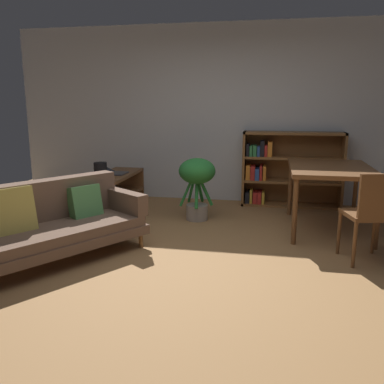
{
  "coord_description": "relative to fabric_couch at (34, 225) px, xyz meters",
  "views": [
    {
      "loc": [
        0.69,
        -3.69,
        1.53
      ],
      "look_at": [
        -0.13,
        0.49,
        0.59
      ],
      "focal_mm": 38.08,
      "sensor_mm": 36.0,
      "label": 1
    }
  ],
  "objects": [
    {
      "name": "ground_plane",
      "position": [
        1.53,
        0.29,
        -0.38
      ],
      "size": [
        8.16,
        8.16,
        0.0
      ],
      "primitive_type": "plane",
      "color": "#9E7042"
    },
    {
      "name": "back_wall_panel",
      "position": [
        1.53,
        2.99,
        0.97
      ],
      "size": [
        6.8,
        0.1,
        2.7
      ],
      "primitive_type": "cube",
      "color": "silver",
      "rests_on": "ground_plane"
    },
    {
      "name": "fabric_couch",
      "position": [
        0.0,
        0.0,
        0.0
      ],
      "size": [
        1.78,
        2.15,
        0.77
      ],
      "color": "brown",
      "rests_on": "ground_plane"
    },
    {
      "name": "media_console",
      "position": [
        0.09,
        1.8,
        -0.1
      ],
      "size": [
        0.45,
        1.38,
        0.56
      ],
      "color": "brown",
      "rests_on": "ground_plane"
    },
    {
      "name": "open_laptop",
      "position": [
        0.06,
        1.9,
        0.21
      ],
      "size": [
        0.42,
        0.29,
        0.1
      ],
      "color": "#333338",
      "rests_on": "media_console"
    },
    {
      "name": "desk_speaker",
      "position": [
        0.04,
        1.53,
        0.29
      ],
      "size": [
        0.17,
        0.17,
        0.21
      ],
      "color": "black",
      "rests_on": "media_console"
    },
    {
      "name": "potted_floor_plant",
      "position": [
        1.28,
        1.76,
        0.18
      ],
      "size": [
        0.48,
        0.48,
        0.83
      ],
      "color": "#9E9389",
      "rests_on": "ground_plane"
    },
    {
      "name": "dining_table",
      "position": [
        2.92,
        1.63,
        0.33
      ],
      "size": [
        0.95,
        1.34,
        0.79
      ],
      "color": "brown",
      "rests_on": "ground_plane"
    },
    {
      "name": "dining_chair_near",
      "position": [
        3.17,
        0.59,
        0.14
      ],
      "size": [
        0.48,
        0.49,
        0.9
      ],
      "color": "brown",
      "rests_on": "ground_plane"
    },
    {
      "name": "bookshelf",
      "position": [
        2.43,
        2.8,
        0.17
      ],
      "size": [
        1.46,
        0.35,
        1.11
      ],
      "color": "brown",
      "rests_on": "ground_plane"
    }
  ]
}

